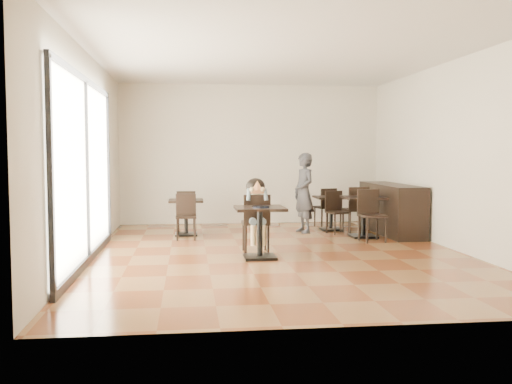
{
  "coord_description": "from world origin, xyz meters",
  "views": [
    {
      "loc": [
        -1.46,
        -9.14,
        1.65
      ],
      "look_at": [
        -0.36,
        0.06,
        1.0
      ],
      "focal_mm": 40.0,
      "sensor_mm": 36.0,
      "label": 1
    }
  ],
  "objects": [
    {
      "name": "service_counter",
      "position": [
        2.65,
        2.0,
        0.5
      ],
      "size": [
        0.6,
        2.4,
        1.0
      ],
      "primitive_type": "cube",
      "color": "black",
      "rests_on": "floor"
    },
    {
      "name": "chair_mid_b",
      "position": [
        1.91,
        0.96,
        0.48
      ],
      "size": [
        0.47,
        0.47,
        0.95
      ],
      "primitive_type": null,
      "rotation": [
        0.0,
        0.0,
        0.11
      ],
      "color": "black",
      "rests_on": "floor"
    },
    {
      "name": "cafe_table_mid",
      "position": [
        1.91,
        1.51,
        0.4
      ],
      "size": [
        0.83,
        0.83,
        0.79
      ],
      "primitive_type": null,
      "rotation": [
        0.0,
        0.0,
        0.11
      ],
      "color": "black",
      "rests_on": "floor"
    },
    {
      "name": "wall_back",
      "position": [
        0.0,
        4.0,
        1.6
      ],
      "size": [
        6.0,
        0.01,
        3.2
      ],
      "primitive_type": "cube",
      "color": "beige",
      "rests_on": "floor"
    },
    {
      "name": "ceiling",
      "position": [
        0.0,
        0.0,
        3.2
      ],
      "size": [
        6.0,
        8.0,
        0.01
      ],
      "primitive_type": "cube",
      "color": "silver",
      "rests_on": "floor"
    },
    {
      "name": "floor",
      "position": [
        0.0,
        0.0,
        0.0
      ],
      "size": [
        6.0,
        8.0,
        0.01
      ],
      "primitive_type": "cube",
      "color": "brown",
      "rests_on": "ground"
    },
    {
      "name": "chair_left_a",
      "position": [
        -1.5,
        2.74,
        0.43
      ],
      "size": [
        0.38,
        0.38,
        0.85
      ],
      "primitive_type": null,
      "rotation": [
        0.0,
        0.0,
        3.14
      ],
      "color": "black",
      "rests_on": "floor"
    },
    {
      "name": "plate",
      "position": [
        -0.36,
        -0.54,
        0.81
      ],
      "size": [
        0.27,
        0.27,
        0.02
      ],
      "primitive_type": "cylinder",
      "color": "black",
      "rests_on": "child_table"
    },
    {
      "name": "chair_back_b",
      "position": [
        1.55,
        2.04,
        0.43
      ],
      "size": [
        0.48,
        0.48,
        0.86
      ],
      "primitive_type": null,
      "rotation": [
        0.0,
        0.0,
        0.27
      ],
      "color": "black",
      "rests_on": "floor"
    },
    {
      "name": "adult_patron",
      "position": [
        0.9,
        2.29,
        0.82
      ],
      "size": [
        0.54,
        0.68,
        1.64
      ],
      "primitive_type": "imported",
      "rotation": [
        0.0,
        0.0,
        -1.3
      ],
      "color": "#37373C",
      "rests_on": "floor"
    },
    {
      "name": "storefront_window",
      "position": [
        -2.97,
        -0.5,
        1.4
      ],
      "size": [
        0.04,
        4.5,
        2.6
      ],
      "primitive_type": "cube",
      "color": "white",
      "rests_on": "floor"
    },
    {
      "name": "wall_front",
      "position": [
        0.0,
        -4.0,
        1.6
      ],
      "size": [
        6.0,
        0.01,
        3.2
      ],
      "primitive_type": "cube",
      "color": "beige",
      "rests_on": "floor"
    },
    {
      "name": "cafe_table_back",
      "position": [
        1.55,
        2.59,
        0.36
      ],
      "size": [
        0.83,
        0.83,
        0.71
      ],
      "primitive_type": null,
      "rotation": [
        0.0,
        0.0,
        0.27
      ],
      "color": "black",
      "rests_on": "floor"
    },
    {
      "name": "wall_left",
      "position": [
        -3.0,
        0.0,
        1.6
      ],
      "size": [
        0.01,
        8.0,
        3.2
      ],
      "primitive_type": "cube",
      "color": "beige",
      "rests_on": "floor"
    },
    {
      "name": "child",
      "position": [
        -0.36,
        0.11,
        0.61
      ],
      "size": [
        0.43,
        0.61,
        1.22
      ],
      "primitive_type": null,
      "color": "slate",
      "rests_on": "child_chair"
    },
    {
      "name": "child_chair",
      "position": [
        -0.36,
        0.11,
        0.48
      ],
      "size": [
        0.43,
        0.43,
        0.97
      ],
      "primitive_type": null,
      "rotation": [
        0.0,
        0.0,
        3.14
      ],
      "color": "black",
      "rests_on": "floor"
    },
    {
      "name": "cafe_table_left",
      "position": [
        -1.5,
        2.19,
        0.35
      ],
      "size": [
        0.67,
        0.67,
        0.71
      ],
      "primitive_type": null,
      "rotation": [
        0.0,
        0.0,
        0.0
      ],
      "color": "black",
      "rests_on": "floor"
    },
    {
      "name": "chair_left_b",
      "position": [
        -1.5,
        1.64,
        0.43
      ],
      "size": [
        0.38,
        0.38,
        0.85
      ],
      "primitive_type": null,
      "rotation": [
        0.0,
        0.0,
        0.0
      ],
      "color": "black",
      "rests_on": "floor"
    },
    {
      "name": "child_table",
      "position": [
        -0.36,
        -0.44,
        0.4
      ],
      "size": [
        0.76,
        0.76,
        0.8
      ],
      "primitive_type": null,
      "color": "black",
      "rests_on": "floor"
    },
    {
      "name": "pizza_slice",
      "position": [
        -0.36,
        -0.08,
        1.05
      ],
      "size": [
        0.28,
        0.22,
        0.07
      ],
      "primitive_type": null,
      "color": "#EDD779",
      "rests_on": "child"
    },
    {
      "name": "chair_mid_a",
      "position": [
        1.91,
        2.06,
        0.48
      ],
      "size": [
        0.47,
        0.47,
        0.95
      ],
      "primitive_type": null,
      "rotation": [
        0.0,
        0.0,
        3.26
      ],
      "color": "black",
      "rests_on": "floor"
    },
    {
      "name": "wall_right",
      "position": [
        3.0,
        0.0,
        1.6
      ],
      "size": [
        0.01,
        8.0,
        3.2
      ],
      "primitive_type": "cube",
      "color": "beige",
      "rests_on": "floor"
    },
    {
      "name": "chair_back_a",
      "position": [
        1.55,
        3.14,
        0.43
      ],
      "size": [
        0.48,
        0.48,
        0.86
      ],
      "primitive_type": null,
      "rotation": [
        0.0,
        0.0,
        3.41
      ],
      "color": "black",
      "rests_on": "floor"
    }
  ]
}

